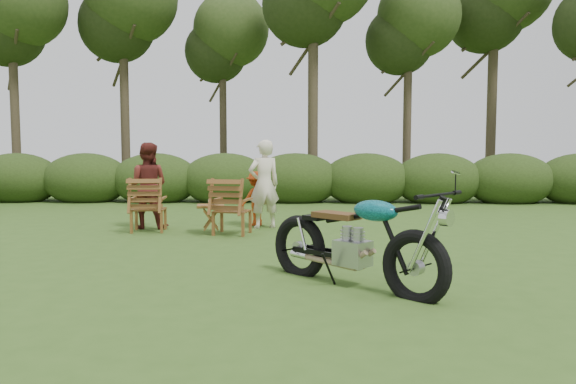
{
  "coord_description": "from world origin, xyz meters",
  "views": [
    {
      "loc": [
        0.21,
        -6.85,
        1.61
      ],
      "look_at": [
        -0.02,
        1.62,
        0.9
      ],
      "focal_mm": 35.0,
      "sensor_mm": 36.0,
      "label": 1
    }
  ],
  "objects_px": {
    "adult_b": "(148,228)",
    "child": "(256,225)",
    "lawn_chair_left": "(149,231)",
    "adult_a": "(264,228)",
    "side_table": "(211,219)",
    "cup": "(212,202)",
    "lawn_chair_right": "(232,234)",
    "motorcycle": "(352,285)"
  },
  "relations": [
    {
      "from": "adult_b",
      "to": "child",
      "type": "xyz_separation_m",
      "value": [
        2.06,
        0.45,
        0.0
      ]
    },
    {
      "from": "lawn_chair_left",
      "to": "adult_a",
      "type": "relative_size",
      "value": 0.59
    },
    {
      "from": "adult_a",
      "to": "adult_b",
      "type": "distance_m",
      "value": 2.25
    },
    {
      "from": "adult_b",
      "to": "side_table",
      "type": "bearing_deg",
      "value": 159.38
    },
    {
      "from": "cup",
      "to": "adult_a",
      "type": "bearing_deg",
      "value": 34.86
    },
    {
      "from": "lawn_chair_right",
      "to": "side_table",
      "type": "height_order",
      "value": "side_table"
    },
    {
      "from": "child",
      "to": "motorcycle",
      "type": "bearing_deg",
      "value": 74.19
    },
    {
      "from": "lawn_chair_right",
      "to": "cup",
      "type": "bearing_deg",
      "value": -8.98
    },
    {
      "from": "child",
      "to": "cup",
      "type": "bearing_deg",
      "value": 20.99
    },
    {
      "from": "lawn_chair_left",
      "to": "child",
      "type": "height_order",
      "value": "child"
    },
    {
      "from": "motorcycle",
      "to": "child",
      "type": "relative_size",
      "value": 2.16
    },
    {
      "from": "lawn_chair_left",
      "to": "side_table",
      "type": "bearing_deg",
      "value": 167.09
    },
    {
      "from": "lawn_chair_right",
      "to": "lawn_chair_left",
      "type": "bearing_deg",
      "value": 0.44
    },
    {
      "from": "lawn_chair_right",
      "to": "adult_b",
      "type": "relative_size",
      "value": 0.61
    },
    {
      "from": "cup",
      "to": "lawn_chair_right",
      "type": "bearing_deg",
      "value": -19.64
    },
    {
      "from": "side_table",
      "to": "adult_b",
      "type": "xyz_separation_m",
      "value": [
        -1.32,
        0.57,
        -0.26
      ]
    },
    {
      "from": "lawn_chair_right",
      "to": "motorcycle",
      "type": "bearing_deg",
      "value": 127.44
    },
    {
      "from": "adult_b",
      "to": "child",
      "type": "bearing_deg",
      "value": -165.04
    },
    {
      "from": "lawn_chair_right",
      "to": "adult_a",
      "type": "height_order",
      "value": "adult_a"
    },
    {
      "from": "lawn_chair_left",
      "to": "adult_b",
      "type": "bearing_deg",
      "value": -78.35
    },
    {
      "from": "lawn_chair_left",
      "to": "side_table",
      "type": "height_order",
      "value": "side_table"
    },
    {
      "from": "motorcycle",
      "to": "cup",
      "type": "relative_size",
      "value": 18.56
    },
    {
      "from": "adult_b",
      "to": "child",
      "type": "height_order",
      "value": "adult_b"
    },
    {
      "from": "lawn_chair_right",
      "to": "adult_b",
      "type": "distance_m",
      "value": 1.86
    },
    {
      "from": "motorcycle",
      "to": "lawn_chair_right",
      "type": "relative_size",
      "value": 2.31
    },
    {
      "from": "side_table",
      "to": "adult_a",
      "type": "relative_size",
      "value": 0.31
    },
    {
      "from": "cup",
      "to": "child",
      "type": "xyz_separation_m",
      "value": [
        0.73,
        1.01,
        -0.57
      ]
    },
    {
      "from": "adult_a",
      "to": "lawn_chair_left",
      "type": "bearing_deg",
      "value": -11.17
    },
    {
      "from": "lawn_chair_right",
      "to": "adult_b",
      "type": "height_order",
      "value": "adult_b"
    },
    {
      "from": "motorcycle",
      "to": "child",
      "type": "height_order",
      "value": "motorcycle"
    },
    {
      "from": "lawn_chair_left",
      "to": "side_table",
      "type": "distance_m",
      "value": 1.23
    },
    {
      "from": "side_table",
      "to": "cup",
      "type": "distance_m",
      "value": 0.31
    },
    {
      "from": "side_table",
      "to": "lawn_chair_right",
      "type": "bearing_deg",
      "value": -18.1
    },
    {
      "from": "side_table",
      "to": "child",
      "type": "bearing_deg",
      "value": 53.66
    },
    {
      "from": "lawn_chair_left",
      "to": "adult_a",
      "type": "bearing_deg",
      "value": -172.55
    },
    {
      "from": "child",
      "to": "side_table",
      "type": "bearing_deg",
      "value": 20.43
    },
    {
      "from": "motorcycle",
      "to": "adult_b",
      "type": "xyz_separation_m",
      "value": [
        -3.57,
        4.36,
        0.0
      ]
    },
    {
      "from": "adult_a",
      "to": "adult_b",
      "type": "height_order",
      "value": "adult_a"
    },
    {
      "from": "lawn_chair_left",
      "to": "adult_a",
      "type": "xyz_separation_m",
      "value": [
        2.12,
        0.49,
        0.0
      ]
    },
    {
      "from": "lawn_chair_left",
      "to": "adult_b",
      "type": "xyz_separation_m",
      "value": [
        -0.13,
        0.41,
        0.0
      ]
    },
    {
      "from": "adult_a",
      "to": "adult_b",
      "type": "xyz_separation_m",
      "value": [
        -2.25,
        -0.08,
        0.0
      ]
    },
    {
      "from": "side_table",
      "to": "cup",
      "type": "xyz_separation_m",
      "value": [
        0.02,
        0.01,
        0.31
      ]
    }
  ]
}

